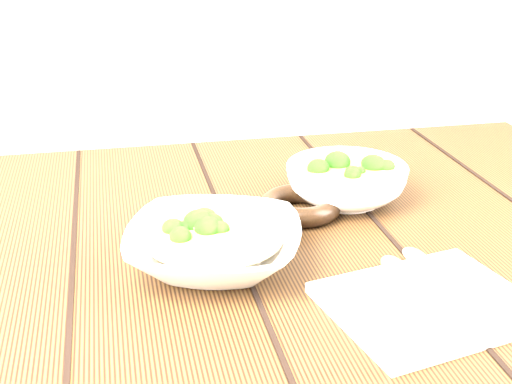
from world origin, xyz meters
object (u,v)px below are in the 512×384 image
object	(u,v)px
soup_bowl_back	(346,182)
trivet	(300,205)
table	(248,316)
napkin	(429,304)
soup_bowl_front	(214,245)

from	to	relation	value
soup_bowl_back	trivet	bearing A→B (deg)	-156.58
table	soup_bowl_back	distance (m)	0.24
trivet	soup_bowl_back	bearing A→B (deg)	23.42
soup_bowl_back	napkin	xyz separation A→B (m)	(-0.01, -0.30, -0.02)
table	napkin	bearing A→B (deg)	-54.01
table	soup_bowl_front	size ratio (longest dim) A/B	4.68
table	napkin	distance (m)	0.29
soup_bowl_front	table	bearing A→B (deg)	51.81
soup_bowl_front	soup_bowl_back	distance (m)	0.27
table	trivet	bearing A→B (deg)	32.36
table	trivet	size ratio (longest dim) A/B	10.56
soup_bowl_back	trivet	xyz separation A→B (m)	(-0.08, -0.03, -0.02)
soup_bowl_back	napkin	world-z (taller)	soup_bowl_back
soup_bowl_front	trivet	bearing A→B (deg)	41.40
table	soup_bowl_front	bearing A→B (deg)	-128.19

